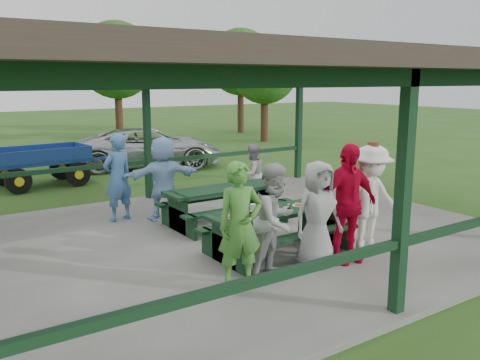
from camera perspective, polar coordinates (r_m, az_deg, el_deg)
ground at (r=9.62m, az=-0.84°, el=-6.84°), size 90.00×90.00×0.00m
concrete_slab at (r=9.60m, az=-0.84°, el=-6.56°), size 10.00×8.00×0.10m
pavilion_structure at (r=9.15m, az=-0.90°, el=12.39°), size 10.60×8.60×3.24m
picnic_table_near at (r=8.59m, az=4.31°, el=-5.10°), size 2.48×1.39×0.75m
picnic_table_far at (r=10.29m, az=-1.69°, el=-2.34°), size 2.48×1.39×0.75m
table_setting at (r=8.59m, az=4.73°, el=-2.95°), size 2.34×0.45×0.10m
contestant_green at (r=7.04m, az=0.01°, el=-5.15°), size 0.73×0.56×1.79m
contestant_grey_left at (r=7.48m, az=4.00°, el=-4.55°), size 0.99×0.88×1.70m
contestant_grey_mid at (r=7.95m, az=8.71°, el=-3.82°), size 0.88×0.63×1.67m
contestant_red at (r=8.21m, az=11.89°, el=-2.58°), size 1.17×0.61×1.91m
contestant_white_fedora at (r=8.69m, az=14.44°, el=-2.17°), size 1.27×0.84×1.89m
spectator_lblue at (r=10.63m, az=-8.65°, el=0.21°), size 1.69×0.77×1.75m
spectator_blue at (r=10.72m, az=-13.57°, el=0.28°), size 0.75×0.58×1.81m
spectator_grey at (r=11.79m, az=1.37°, el=0.64°), size 0.77×0.64×1.44m
pickup_truck at (r=17.75m, az=-10.10°, el=3.59°), size 5.38×3.77×1.36m
farm_trailer at (r=15.44m, az=-21.46°, el=1.55°), size 3.48×1.70×1.21m
tree_mid at (r=25.52m, az=-13.69°, el=12.92°), size 3.67×3.67×5.74m
tree_right at (r=24.91m, az=2.80°, el=12.16°), size 3.23×3.23×5.04m
tree_far_right at (r=29.21m, az=0.07°, el=13.08°), size 3.72×3.72×5.82m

